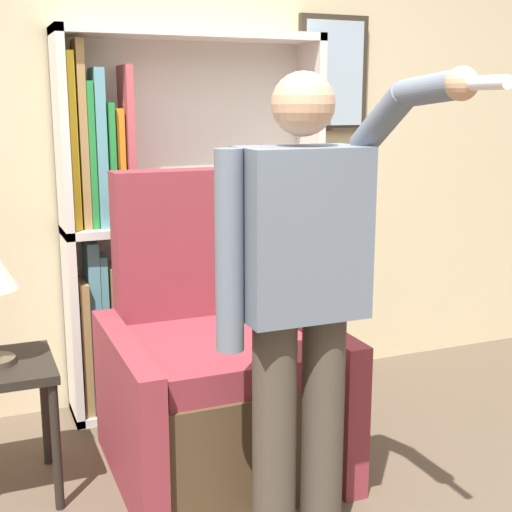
% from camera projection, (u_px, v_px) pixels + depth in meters
% --- Properties ---
extents(wall_back, '(8.00, 0.11, 2.80)m').
position_uv_depth(wall_back, '(203.00, 132.00, 3.73)').
color(wall_back, beige).
rests_on(wall_back, ground_plane).
extents(bookcase, '(1.32, 0.28, 1.90)m').
position_uv_depth(bookcase, '(162.00, 236.00, 3.59)').
color(bookcase, silver).
rests_on(bookcase, ground_plane).
extents(armchair, '(0.91, 0.92, 1.26)m').
position_uv_depth(armchair, '(216.00, 377.00, 3.09)').
color(armchair, '#4C3823').
rests_on(armchair, ground_plane).
extents(person_standing, '(0.56, 0.78, 1.65)m').
position_uv_depth(person_standing, '(302.00, 294.00, 2.33)').
color(person_standing, '#473D33').
rests_on(person_standing, ground_plane).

